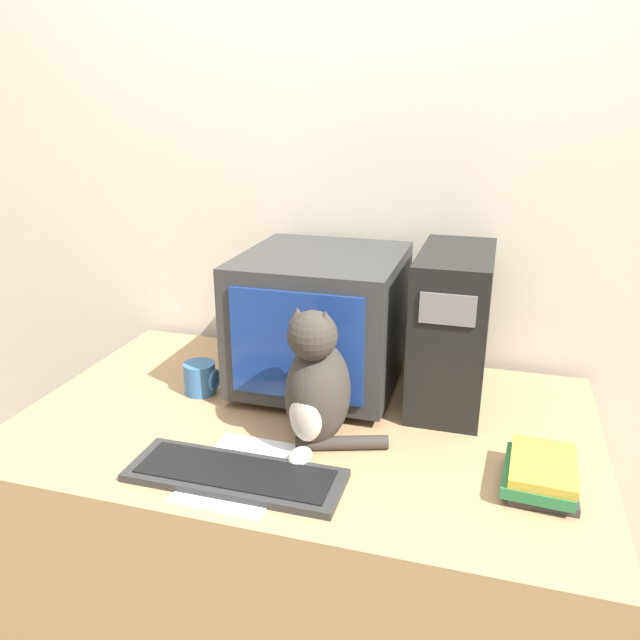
{
  "coord_description": "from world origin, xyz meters",
  "views": [
    {
      "loc": [
        0.45,
        -0.93,
        1.52
      ],
      "look_at": [
        0.02,
        0.52,
        0.98
      ],
      "focal_mm": 35.0,
      "sensor_mm": 36.0,
      "label": 1
    }
  ],
  "objects_px": {
    "pen": "(198,449)",
    "mug": "(201,378)",
    "cat": "(317,387)",
    "crt_monitor": "(321,319)",
    "keyboard": "(235,475)",
    "book_stack": "(541,474)",
    "computer_tower": "(452,327)"
  },
  "relations": [
    {
      "from": "pen",
      "to": "mug",
      "type": "height_order",
      "value": "mug"
    },
    {
      "from": "cat",
      "to": "crt_monitor",
      "type": "bearing_deg",
      "value": 108.99
    },
    {
      "from": "keyboard",
      "to": "cat",
      "type": "bearing_deg",
      "value": 57.17
    },
    {
      "from": "crt_monitor",
      "to": "book_stack",
      "type": "height_order",
      "value": "crt_monitor"
    },
    {
      "from": "crt_monitor",
      "to": "mug",
      "type": "xyz_separation_m",
      "value": [
        -0.31,
        -0.15,
        -0.16
      ]
    },
    {
      "from": "crt_monitor",
      "to": "cat",
      "type": "xyz_separation_m",
      "value": [
        0.08,
        -0.32,
        -0.05
      ]
    },
    {
      "from": "cat",
      "to": "mug",
      "type": "xyz_separation_m",
      "value": [
        -0.4,
        0.17,
        -0.1
      ]
    },
    {
      "from": "crt_monitor",
      "to": "computer_tower",
      "type": "relative_size",
      "value": 1.11
    },
    {
      "from": "keyboard",
      "to": "pen",
      "type": "distance_m",
      "value": 0.16
    },
    {
      "from": "keyboard",
      "to": "mug",
      "type": "xyz_separation_m",
      "value": [
        -0.27,
        0.37,
        0.04
      ]
    },
    {
      "from": "crt_monitor",
      "to": "keyboard",
      "type": "height_order",
      "value": "crt_monitor"
    },
    {
      "from": "crt_monitor",
      "to": "computer_tower",
      "type": "distance_m",
      "value": 0.37
    },
    {
      "from": "crt_monitor",
      "to": "computer_tower",
      "type": "xyz_separation_m",
      "value": [
        0.37,
        0.01,
        0.01
      ]
    },
    {
      "from": "mug",
      "to": "computer_tower",
      "type": "bearing_deg",
      "value": 13.77
    },
    {
      "from": "crt_monitor",
      "to": "mug",
      "type": "height_order",
      "value": "crt_monitor"
    },
    {
      "from": "crt_monitor",
      "to": "computer_tower",
      "type": "bearing_deg",
      "value": 1.83
    },
    {
      "from": "computer_tower",
      "to": "cat",
      "type": "relative_size",
      "value": 1.2
    },
    {
      "from": "cat",
      "to": "pen",
      "type": "distance_m",
      "value": 0.32
    },
    {
      "from": "computer_tower",
      "to": "pen",
      "type": "xyz_separation_m",
      "value": [
        -0.54,
        -0.45,
        -0.21
      ]
    },
    {
      "from": "keyboard",
      "to": "mug",
      "type": "distance_m",
      "value": 0.46
    },
    {
      "from": "crt_monitor",
      "to": "keyboard",
      "type": "bearing_deg",
      "value": -95.05
    },
    {
      "from": "pen",
      "to": "computer_tower",
      "type": "bearing_deg",
      "value": 39.81
    },
    {
      "from": "keyboard",
      "to": "pen",
      "type": "height_order",
      "value": "keyboard"
    },
    {
      "from": "keyboard",
      "to": "pen",
      "type": "bearing_deg",
      "value": 148.28
    },
    {
      "from": "crt_monitor",
      "to": "book_stack",
      "type": "xyz_separation_m",
      "value": [
        0.6,
        -0.37,
        -0.17
      ]
    },
    {
      "from": "keyboard",
      "to": "computer_tower",
      "type": "bearing_deg",
      "value": 52.49
    },
    {
      "from": "computer_tower",
      "to": "mug",
      "type": "xyz_separation_m",
      "value": [
        -0.68,
        -0.17,
        -0.17
      ]
    },
    {
      "from": "crt_monitor",
      "to": "book_stack",
      "type": "bearing_deg",
      "value": -31.53
    },
    {
      "from": "pen",
      "to": "mug",
      "type": "bearing_deg",
      "value": 114.91
    },
    {
      "from": "book_stack",
      "to": "computer_tower",
      "type": "bearing_deg",
      "value": 121.81
    },
    {
      "from": "keyboard",
      "to": "cat",
      "type": "distance_m",
      "value": 0.28
    },
    {
      "from": "computer_tower",
      "to": "keyboard",
      "type": "distance_m",
      "value": 0.71
    }
  ]
}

